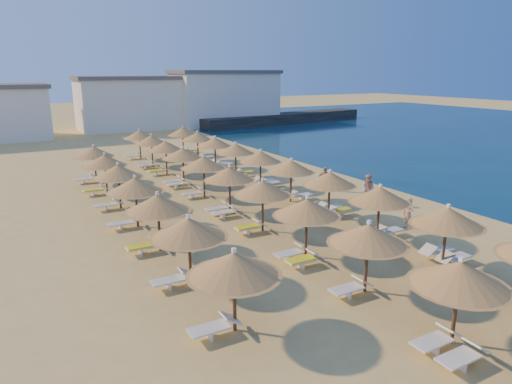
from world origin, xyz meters
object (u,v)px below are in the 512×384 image
jetty (284,118)px  beachgoer_c (324,179)px  parasol_row_west (229,174)px  beachgoer_a (408,213)px  parasol_row_east (291,167)px  beachgoer_b (368,190)px

jetty → beachgoer_c: beachgoer_c is taller
parasol_row_west → beachgoer_c: (7.81, 1.20, -1.40)m
beachgoer_a → beachgoer_c: bearing=172.3°
jetty → beachgoer_a: (-21.36, -45.36, 0.08)m
beachgoer_a → parasol_row_west: bearing=-137.6°
jetty → beachgoer_c: size_ratio=18.20×
parasol_row_east → jetty: bearing=57.9°
parasol_row_west → beachgoer_a: bearing=-46.9°
jetty → beachgoer_c: bearing=-127.1°
beachgoer_b → parasol_row_east: bearing=-149.2°
beachgoer_c → jetty: bearing=113.2°
beachgoer_c → beachgoer_a: bearing=-44.9°
parasol_row_east → beachgoer_b: size_ratio=21.94×
beachgoer_b → parasol_row_west: bearing=-132.0°
jetty → parasol_row_west: (-28.14, -38.13, 1.47)m
beachgoer_b → beachgoer_c: (-0.27, 4.03, -0.12)m
beachgoer_b → beachgoer_c: size_ratio=1.14×
parasol_row_east → beachgoer_a: bearing=-70.7°
jetty → parasol_row_west: bearing=-134.7°
beachgoer_c → beachgoer_a: 8.50m
beachgoer_b → beachgoer_c: 4.04m
jetty → beachgoer_a: 50.14m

